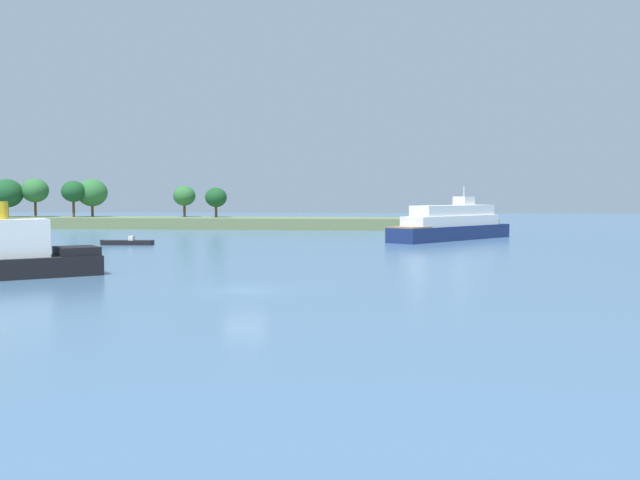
# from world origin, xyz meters

# --- Properties ---
(ground_plane) EXTENTS (400.00, 400.00, 0.00)m
(ground_plane) POSITION_xyz_m (0.00, 0.00, 0.00)
(ground_plane) COLOR #476B8E
(treeline_island) EXTENTS (96.50, 11.46, 8.66)m
(treeline_island) POSITION_xyz_m (-28.13, 81.43, 2.02)
(treeline_island) COLOR #66754C
(treeline_island) RESTS_ON ground
(tugboat) EXTENTS (9.53, 8.54, 5.17)m
(tugboat) POSITION_xyz_m (-16.10, 5.47, 1.34)
(tugboat) COLOR black
(tugboat) RESTS_ON ground
(small_motorboat) EXTENTS (5.99, 2.14, 1.02)m
(small_motorboat) POSITION_xyz_m (-21.44, 38.22, 0.28)
(small_motorboat) COLOR black
(small_motorboat) RESTS_ON ground
(white_riverboat) EXTENTS (16.61, 19.81, 6.87)m
(white_riverboat) POSITION_xyz_m (15.92, 51.93, 1.90)
(white_riverboat) COLOR navy
(white_riverboat) RESTS_ON ground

